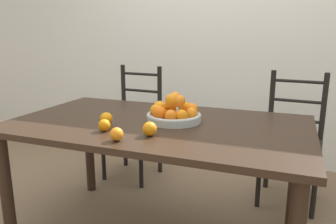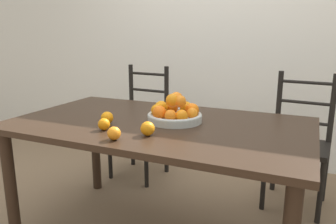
% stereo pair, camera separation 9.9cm
% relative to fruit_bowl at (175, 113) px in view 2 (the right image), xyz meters
% --- Properties ---
extents(wall_back, '(8.00, 0.06, 2.60)m').
position_rel_fruit_bowl_xyz_m(wall_back, '(-0.08, 1.52, 0.48)').
color(wall_back, silver).
rests_on(wall_back, ground_plane).
extents(dining_table, '(1.73, 1.00, 0.77)m').
position_rel_fruit_bowl_xyz_m(dining_table, '(-0.08, -0.05, -0.14)').
color(dining_table, black).
rests_on(dining_table, ground_plane).
extents(fruit_bowl, '(0.32, 0.32, 0.17)m').
position_rel_fruit_bowl_xyz_m(fruit_bowl, '(0.00, 0.00, 0.00)').
color(fruit_bowl, '#B2B7B2').
rests_on(fruit_bowl, dining_table).
extents(orange_loose_0, '(0.07, 0.07, 0.07)m').
position_rel_fruit_bowl_xyz_m(orange_loose_0, '(-0.02, -0.31, -0.01)').
color(orange_loose_0, orange).
rests_on(orange_loose_0, dining_table).
extents(orange_loose_1, '(0.06, 0.06, 0.06)m').
position_rel_fruit_bowl_xyz_m(orange_loose_1, '(-0.28, -0.32, -0.02)').
color(orange_loose_1, orange).
rests_on(orange_loose_1, dining_table).
extents(orange_loose_2, '(0.07, 0.07, 0.07)m').
position_rel_fruit_bowl_xyz_m(orange_loose_2, '(-0.33, -0.21, -0.01)').
color(orange_loose_2, orange).
rests_on(orange_loose_2, dining_table).
extents(orange_loose_3, '(0.07, 0.07, 0.07)m').
position_rel_fruit_bowl_xyz_m(orange_loose_3, '(-0.13, -0.44, -0.02)').
color(orange_loose_3, orange).
rests_on(orange_loose_3, dining_table).
extents(chair_left, '(0.45, 0.43, 0.99)m').
position_rel_fruit_bowl_xyz_m(chair_left, '(-0.66, 0.79, -0.35)').
color(chair_left, black).
rests_on(chair_left, ground_plane).
extents(chair_right, '(0.45, 0.44, 0.99)m').
position_rel_fruit_bowl_xyz_m(chair_right, '(0.67, 0.79, -0.35)').
color(chair_right, black).
rests_on(chair_right, ground_plane).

